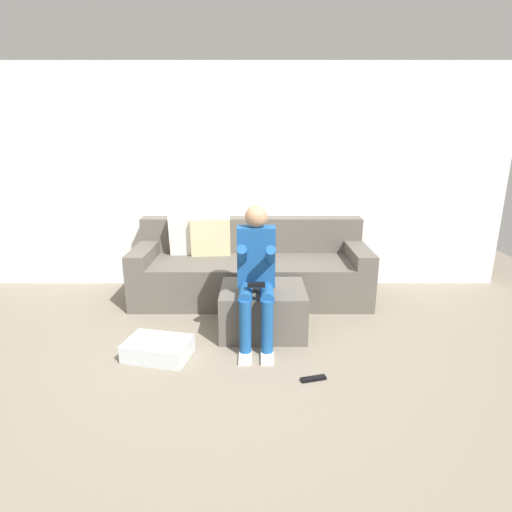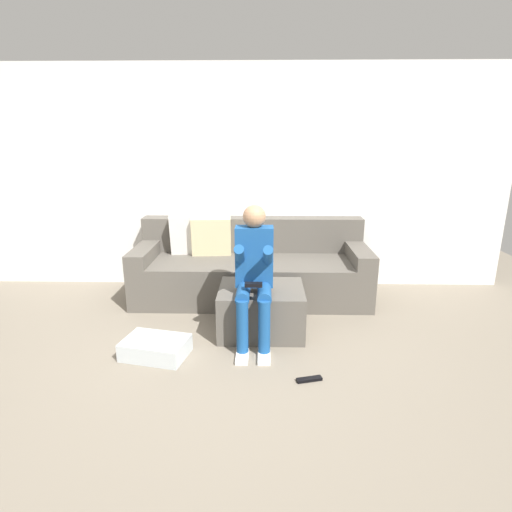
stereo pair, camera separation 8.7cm
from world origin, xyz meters
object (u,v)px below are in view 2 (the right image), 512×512
Objects in this scene: couch_sectional at (250,268)px; remote_near_ottoman at (309,379)px; ottoman at (261,310)px; person_seated at (254,270)px; storage_bin at (156,348)px.

couch_sectional reaches higher than remote_near_ottoman.
person_seated is (-0.06, -0.18, 0.44)m from ottoman.
person_seated is at bearing -108.92° from ottoman.
storage_bin is at bearing 149.95° from remote_near_ottoman.
storage_bin reaches higher than remote_near_ottoman.
couch_sectional is 2.12× the size of person_seated.
person_seated is 2.33× the size of storage_bin.
ottoman is 0.89m from remote_near_ottoman.
ottoman is at bearing -81.34° from couch_sectional.
couch_sectional is 4.94× the size of storage_bin.
ottoman is (0.13, -0.87, -0.11)m from couch_sectional.
person_seated is 0.97m from remote_near_ottoman.
couch_sectional is 0.89m from ottoman.
person_seated reaches higher than storage_bin.
storage_bin is (-0.78, -0.29, -0.57)m from person_seated.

